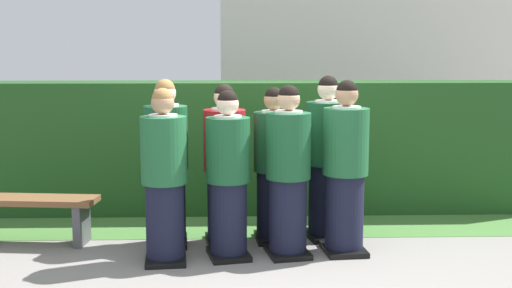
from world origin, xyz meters
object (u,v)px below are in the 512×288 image
(student_front_row_0, at_px, (164,180))
(student_rear_row_3, at_px, (327,162))
(student_front_row_2, at_px, (288,175))
(student_rear_row_0, at_px, (166,167))
(student_front_row_1, at_px, (228,179))
(student_rear_row_2, at_px, (274,168))
(student_in_red_blazer, at_px, (225,168))
(wooden_bench, at_px, (28,210))
(student_front_row_3, at_px, (345,171))

(student_front_row_0, xyz_separation_m, student_rear_row_3, (1.60, 0.73, 0.04))
(student_front_row_2, distance_m, student_rear_row_0, 1.25)
(student_front_row_0, height_order, student_front_row_2, student_front_row_2)
(student_front_row_1, relative_size, student_front_row_2, 0.97)
(student_rear_row_2, bearing_deg, student_front_row_2, -77.44)
(student_front_row_0, height_order, student_in_red_blazer, student_in_red_blazer)
(student_front_row_1, relative_size, student_rear_row_2, 1.00)
(student_rear_row_2, relative_size, wooden_bench, 1.11)
(student_front_row_3, bearing_deg, student_in_red_blazer, 162.92)
(student_in_red_blazer, bearing_deg, student_front_row_2, -35.18)
(student_rear_row_2, xyz_separation_m, student_rear_row_3, (0.56, 0.08, 0.05))
(student_in_red_blazer, xyz_separation_m, wooden_bench, (-2.00, 0.03, -0.42))
(student_front_row_2, height_order, student_rear_row_2, student_front_row_2)
(student_rear_row_0, xyz_separation_m, wooden_bench, (-1.42, 0.08, -0.45))
(student_rear_row_0, distance_m, student_rear_row_2, 1.09)
(student_front_row_0, distance_m, student_front_row_3, 1.73)
(student_in_red_blazer, xyz_separation_m, student_rear_row_3, (1.06, 0.14, 0.04))
(student_rear_row_0, xyz_separation_m, student_rear_row_2, (1.08, 0.10, -0.04))
(student_front_row_3, height_order, wooden_bench, student_front_row_3)
(student_front_row_3, distance_m, wooden_bench, 3.22)
(student_front_row_2, distance_m, wooden_bench, 2.68)
(student_front_row_0, relative_size, student_rear_row_2, 1.02)
(student_rear_row_2, bearing_deg, student_front_row_3, -32.04)
(student_front_row_1, relative_size, student_rear_row_0, 0.95)
(student_front_row_0, distance_m, student_front_row_2, 1.17)
(student_rear_row_2, bearing_deg, wooden_bench, -179.41)
(student_rear_row_0, height_order, student_rear_row_3, student_rear_row_3)
(student_front_row_2, height_order, student_front_row_3, student_front_row_3)
(student_front_row_3, bearing_deg, wooden_bench, 172.97)
(student_front_row_3, distance_m, student_rear_row_2, 0.78)
(student_rear_row_0, distance_m, student_rear_row_3, 1.65)
(student_front_row_3, bearing_deg, student_rear_row_2, 147.96)
(student_front_row_0, xyz_separation_m, student_in_red_blazer, (0.55, 0.59, 0.00))
(student_front_row_2, bearing_deg, student_front_row_0, -172.19)
(student_front_row_0, bearing_deg, student_front_row_3, 7.65)
(student_front_row_3, distance_m, student_in_red_blazer, 1.22)
(student_in_red_blazer, bearing_deg, wooden_bench, 179.09)
(student_front_row_2, bearing_deg, student_in_red_blazer, 144.82)
(student_rear_row_0, xyz_separation_m, student_rear_row_3, (1.64, 0.18, 0.01))
(student_front_row_3, relative_size, student_in_red_blazer, 1.03)
(student_front_row_0, relative_size, student_in_red_blazer, 1.00)
(student_rear_row_0, height_order, student_in_red_blazer, student_rear_row_0)
(student_rear_row_0, bearing_deg, student_front_row_0, -86.17)
(student_front_row_3, xyz_separation_m, wooden_bench, (-3.16, 0.39, -0.45))
(student_front_row_1, distance_m, student_front_row_3, 1.13)
(student_front_row_0, height_order, wooden_bench, student_front_row_0)
(student_front_row_2, relative_size, wooden_bench, 1.14)
(student_front_row_1, bearing_deg, student_rear_row_2, 49.14)
(student_front_row_0, bearing_deg, student_rear_row_0, 93.83)
(student_front_row_3, bearing_deg, student_front_row_0, -172.35)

